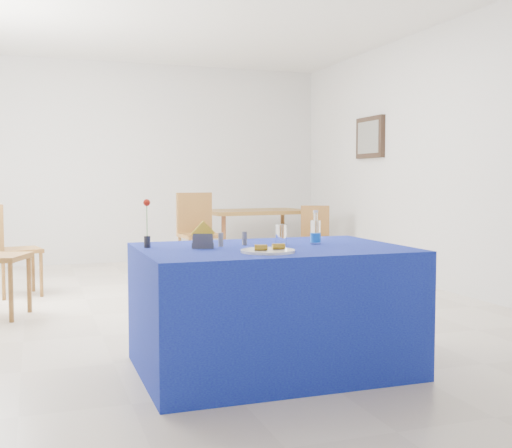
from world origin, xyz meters
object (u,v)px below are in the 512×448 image
(plate, at_px, (268,251))
(blue_table, at_px, (272,308))
(chair_bg_right, at_px, (315,233))
(oak_table, at_px, (255,215))
(chair_bg_left, at_px, (197,228))
(water_bottle, at_px, (315,233))
(chair_win_b, at_px, (9,243))

(plate, relative_size, blue_table, 0.19)
(blue_table, relative_size, chair_bg_right, 1.93)
(oak_table, distance_m, chair_bg_left, 1.22)
(plate, height_order, chair_bg_left, chair_bg_left)
(blue_table, distance_m, water_bottle, 0.56)
(plate, height_order, chair_bg_right, chair_bg_right)
(water_bottle, xyz_separation_m, chair_win_b, (-1.94, 3.08, -0.29))
(chair_bg_left, height_order, chair_win_b, chair_bg_left)
(blue_table, height_order, chair_bg_right, chair_bg_right)
(plate, bearing_deg, blue_table, 65.07)
(blue_table, distance_m, chair_win_b, 3.55)
(oak_table, xyz_separation_m, chair_win_b, (-3.09, -1.46, -0.14))
(chair_win_b, bearing_deg, water_bottle, -160.31)
(plate, height_order, blue_table, plate)
(water_bottle, height_order, chair_win_b, water_bottle)
(plate, relative_size, chair_bg_right, 0.37)
(plate, relative_size, chair_bg_left, 0.31)
(plate, distance_m, chair_bg_left, 4.21)
(oak_table, bearing_deg, chair_bg_left, -143.86)
(chair_bg_right, height_order, chair_win_b, chair_win_b)
(oak_table, bearing_deg, water_bottle, -104.30)
(water_bottle, height_order, chair_bg_left, chair_bg_left)
(oak_table, bearing_deg, plate, -108.22)
(chair_bg_left, bearing_deg, blue_table, -103.12)
(chair_win_b, bearing_deg, chair_bg_left, -83.16)
(blue_table, bearing_deg, oak_table, 72.19)
(plate, xyz_separation_m, water_bottle, (0.45, 0.34, 0.06))
(plate, xyz_separation_m, chair_bg_right, (2.18, 4.17, -0.29))
(oak_table, relative_size, chair_win_b, 1.58)
(oak_table, height_order, chair_bg_left, chair_bg_left)
(water_bottle, bearing_deg, plate, -142.62)
(oak_table, height_order, chair_bg_right, chair_bg_right)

